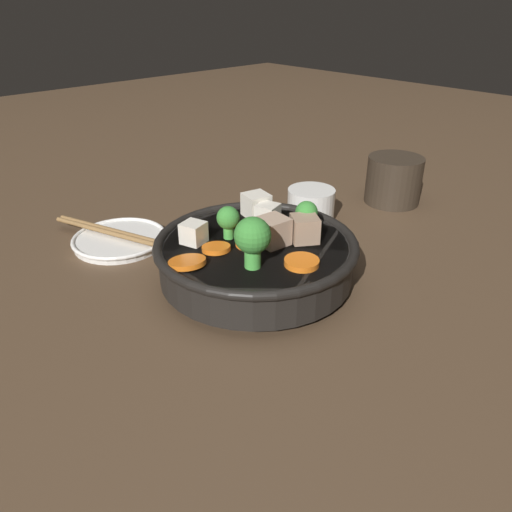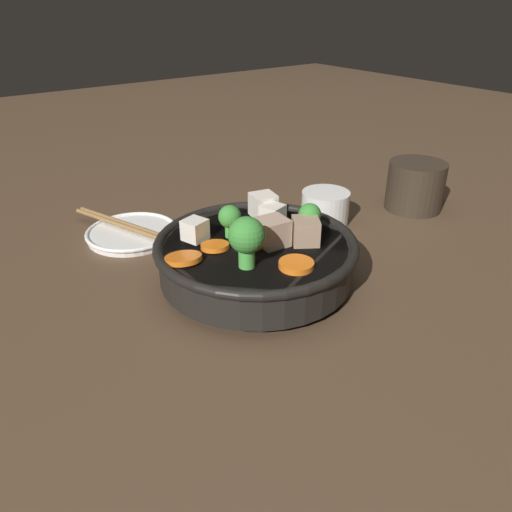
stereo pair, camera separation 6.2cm
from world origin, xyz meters
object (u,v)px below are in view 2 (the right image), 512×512
(stirfry_bowl, at_px, (256,254))
(chopsticks_pair, at_px, (131,227))
(tea_cup, at_px, (325,207))
(dark_mug, at_px, (416,186))
(side_saucer, at_px, (132,233))

(stirfry_bowl, bearing_deg, chopsticks_pair, 108.46)
(tea_cup, bearing_deg, dark_mug, -16.39)
(tea_cup, bearing_deg, side_saucer, 153.49)
(stirfry_bowl, xyz_separation_m, dark_mug, (0.36, 0.03, 0.00))
(side_saucer, height_order, chopsticks_pair, chopsticks_pair)
(tea_cup, relative_size, dark_mug, 0.65)
(tea_cup, xyz_separation_m, chopsticks_pair, (-0.27, 0.13, -0.01))
(dark_mug, xyz_separation_m, chopsticks_pair, (-0.43, 0.18, -0.02))
(side_saucer, distance_m, chopsticks_pair, 0.01)
(stirfry_bowl, distance_m, tea_cup, 0.21)
(chopsticks_pair, bearing_deg, tea_cup, -26.51)
(side_saucer, bearing_deg, chopsticks_pair, 0.00)
(chopsticks_pair, bearing_deg, dark_mug, -22.88)
(stirfry_bowl, bearing_deg, side_saucer, 108.46)
(side_saucer, xyz_separation_m, tea_cup, (0.27, -0.13, 0.02))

